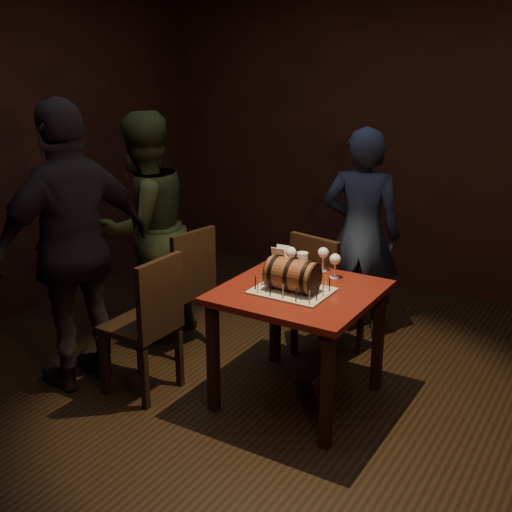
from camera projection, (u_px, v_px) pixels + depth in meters
name	position (u px, v px, depth m)	size (l,w,h in m)	color
room_shell	(264.00, 185.00, 3.62)	(5.04, 5.04, 2.80)	black
pub_table	(299.00, 306.00, 3.91)	(0.90, 0.90, 0.75)	#4B110C
cake_board	(292.00, 291.00, 3.83)	(0.45, 0.35, 0.01)	#AB9F8A
barrel_cake	(292.00, 275.00, 3.80)	(0.36, 0.21, 0.21)	brown
birthday_candles	(292.00, 284.00, 3.81)	(0.40, 0.30, 0.09)	#D7C180
wine_glass_left	(291.00, 253.00, 4.16)	(0.07, 0.07, 0.16)	silver
wine_glass_mid	(323.00, 254.00, 4.15)	(0.07, 0.07, 0.16)	silver
wine_glass_right	(335.00, 260.00, 4.03)	(0.07, 0.07, 0.16)	silver
pint_of_ale	(302.00, 264.00, 4.09)	(0.07, 0.07, 0.15)	silver
menu_card	(281.00, 256.00, 4.27)	(0.10, 0.05, 0.13)	white
chair_back	(322.00, 290.00, 4.49)	(0.47, 0.47, 0.93)	black
chair_left_rear	(185.00, 283.00, 4.62)	(0.46, 0.46, 0.93)	black
chair_left_front	(149.00, 319.00, 4.02)	(0.40, 0.40, 0.93)	black
person_back	(361.00, 235.00, 4.81)	(0.59, 0.39, 1.61)	#1C2539
person_left_rear	(144.00, 228.00, 4.78)	(0.83, 0.65, 1.72)	#364120
person_left_front	(74.00, 247.00, 4.07)	(1.09, 0.46, 1.87)	black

